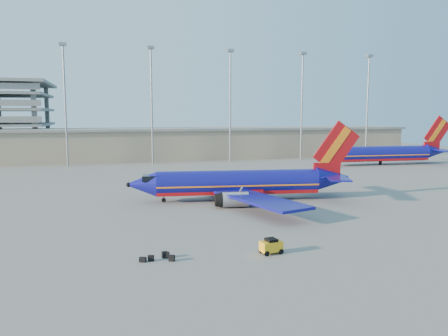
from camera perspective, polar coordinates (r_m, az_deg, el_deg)
The scene contains 7 objects.
ground at distance 65.90m, azimuth -0.81°, elevation -3.76°, with size 220.00×220.00×0.00m, color slate.
terminal_building at distance 123.76m, azimuth -2.94°, elevation 3.32°, with size 122.00×16.00×8.50m.
light_mast_row at distance 110.86m, azimuth -4.23°, elevation 9.72°, with size 101.60×1.60×28.65m.
aircraft_main at distance 62.91m, azimuth 2.53°, elevation -2.02°, with size 33.71×32.24×11.44m.
aircraft_second at distance 113.80m, azimuth 20.18°, elevation 1.78°, with size 35.59×13.84×12.04m.
baggage_tug at distance 39.67m, azimuth 6.17°, elevation -10.06°, with size 2.08×1.45×1.38m.
luggage_pile at distance 38.38m, azimuth -8.36°, elevation -11.42°, with size 3.02×1.51×0.55m.
Camera 1 is at (-15.91, -62.75, 12.36)m, focal length 35.00 mm.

